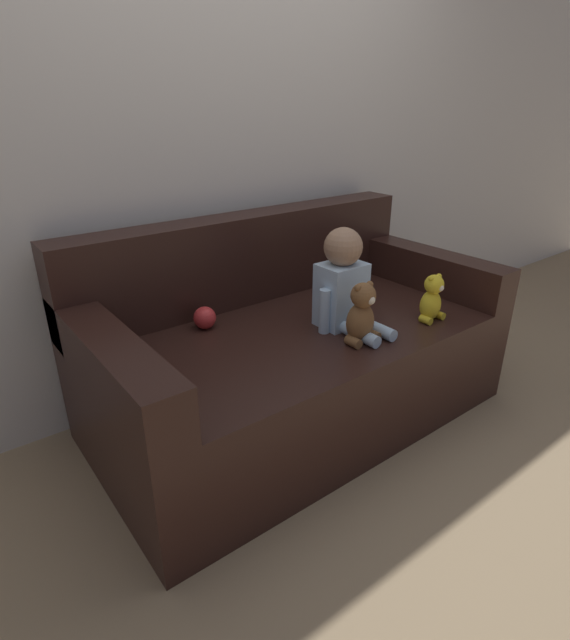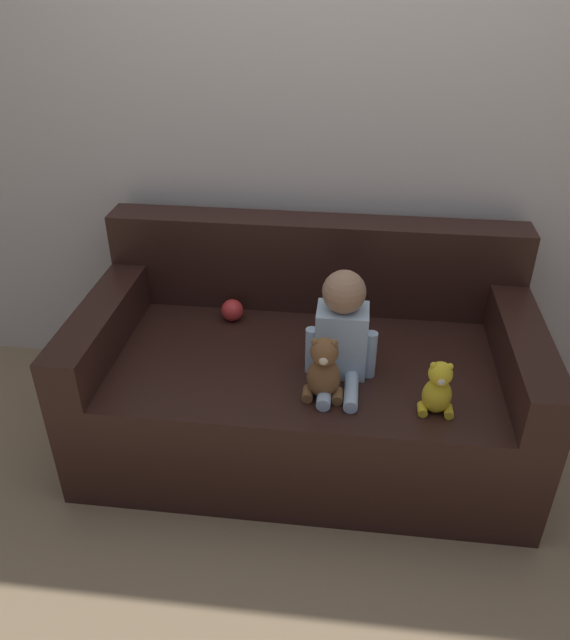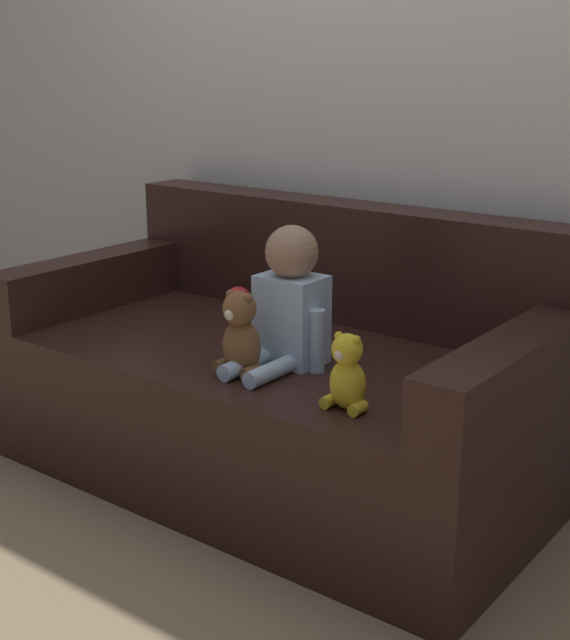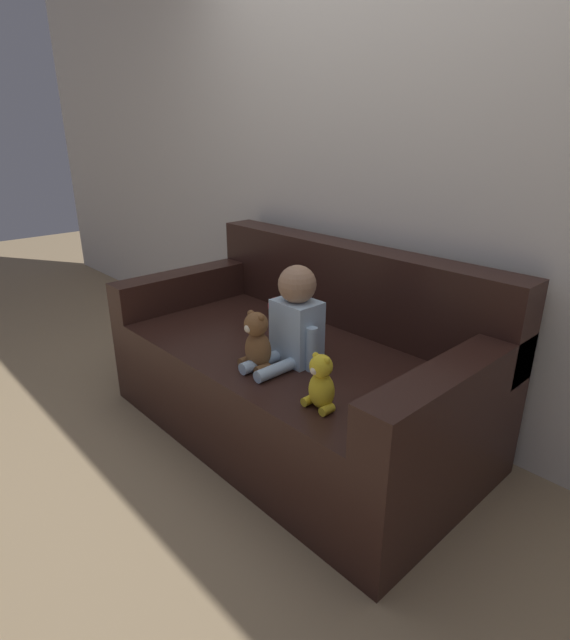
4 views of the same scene
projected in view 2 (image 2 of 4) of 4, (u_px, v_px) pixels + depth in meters
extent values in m
plane|color=#9E8460|center=(304.00, 439.00, 2.83)|extent=(12.00, 12.00, 0.00)
cube|color=silver|center=(322.00, 115.00, 2.64)|extent=(8.00, 0.05, 2.60)
cube|color=black|center=(305.00, 397.00, 2.70)|extent=(1.84, 0.98, 0.48)
cube|color=black|center=(315.00, 263.00, 2.81)|extent=(1.84, 0.18, 0.42)
cube|color=black|center=(107.00, 319.00, 2.61)|extent=(0.16, 0.98, 0.20)
cube|color=black|center=(520.00, 345.00, 2.44)|extent=(0.16, 0.98, 0.20)
cube|color=silver|center=(341.00, 340.00, 2.40)|extent=(0.20, 0.15, 0.28)
sphere|color=#A37A5B|center=(344.00, 292.00, 2.29)|extent=(0.16, 0.16, 0.16)
cylinder|color=silver|center=(325.00, 390.00, 2.32)|extent=(0.05, 0.19, 0.05)
cylinder|color=silver|center=(351.00, 392.00, 2.31)|extent=(0.05, 0.19, 0.05)
cylinder|color=silver|center=(311.00, 351.00, 2.41)|extent=(0.05, 0.05, 0.19)
cylinder|color=silver|center=(370.00, 355.00, 2.39)|extent=(0.05, 0.05, 0.19)
ellipsoid|color=brown|center=(323.00, 378.00, 2.28)|extent=(0.12, 0.10, 0.17)
sphere|color=brown|center=(324.00, 352.00, 2.22)|extent=(0.10, 0.10, 0.10)
sphere|color=brown|center=(315.00, 342.00, 2.20)|extent=(0.03, 0.03, 0.03)
sphere|color=brown|center=(334.00, 343.00, 2.19)|extent=(0.03, 0.03, 0.03)
sphere|color=beige|center=(324.00, 360.00, 2.19)|extent=(0.04, 0.04, 0.04)
cylinder|color=brown|center=(308.00, 394.00, 2.31)|extent=(0.04, 0.07, 0.04)
cylinder|color=brown|center=(337.00, 396.00, 2.29)|extent=(0.04, 0.07, 0.04)
ellipsoid|color=yellow|center=(437.00, 395.00, 2.22)|extent=(0.10, 0.09, 0.14)
sphere|color=yellow|center=(441.00, 374.00, 2.16)|extent=(0.09, 0.09, 0.09)
sphere|color=yellow|center=(434.00, 365.00, 2.15)|extent=(0.02, 0.02, 0.02)
sphere|color=yellow|center=(450.00, 367.00, 2.14)|extent=(0.02, 0.02, 0.02)
sphere|color=beige|center=(441.00, 381.00, 2.13)|extent=(0.03, 0.03, 0.03)
cylinder|color=yellow|center=(422.00, 409.00, 2.23)|extent=(0.03, 0.06, 0.03)
cylinder|color=yellow|center=(448.00, 411.00, 2.22)|extent=(0.03, 0.06, 0.03)
sphere|color=red|center=(232.00, 310.00, 2.77)|extent=(0.10, 0.10, 0.10)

